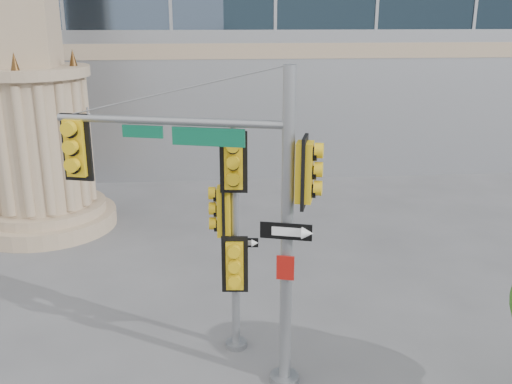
{
  "coord_description": "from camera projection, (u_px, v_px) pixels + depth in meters",
  "views": [
    {
      "loc": [
        -0.81,
        -8.86,
        6.6
      ],
      "look_at": [
        0.17,
        2.0,
        3.18
      ],
      "focal_mm": 40.0,
      "sensor_mm": 36.0,
      "label": 1
    }
  ],
  "objects": [
    {
      "name": "monument",
      "position": [
        27.0,
        52.0,
        16.85
      ],
      "size": [
        4.4,
        4.4,
        16.6
      ],
      "color": "tan",
      "rests_on": "ground"
    },
    {
      "name": "main_signal_pole",
      "position": [
        227.0,
        194.0,
        9.84
      ],
      "size": [
        4.41,
        1.63,
        5.83
      ],
      "rotation": [
        0.0,
        0.0,
        -0.28
      ],
      "color": "slate",
      "rests_on": "ground"
    },
    {
      "name": "secondary_signal_pole",
      "position": [
        232.0,
        225.0,
        10.92
      ],
      "size": [
        0.8,
        0.65,
        4.65
      ],
      "rotation": [
        0.0,
        0.0,
        -0.1
      ],
      "color": "slate",
      "rests_on": "ground"
    }
  ]
}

